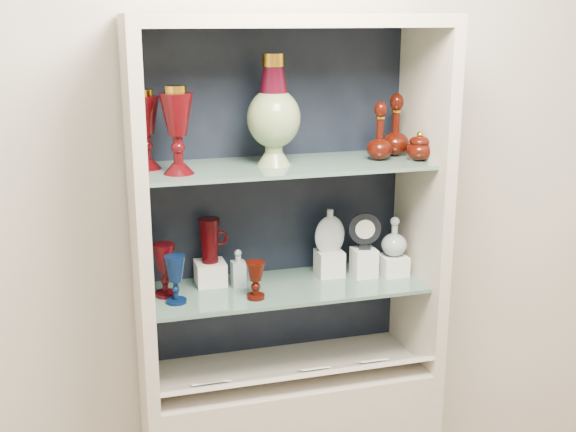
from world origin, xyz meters
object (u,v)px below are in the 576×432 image
object	(u,v)px
pedestal_lamp_left	(146,130)
clear_round_decanter	(394,237)
pedestal_lamp_right	(177,130)
ruby_goblet_tall	(165,270)
enamel_urn	(274,110)
ruby_pitcher	(209,241)
ruby_decanter_b	(396,123)
ruby_goblet_small	(256,280)
lidded_bowl	(420,146)
clear_square_bottle	(238,268)
cameo_medallion	(365,231)
cobalt_goblet	(175,279)
flat_flask	(330,230)
ruby_decanter_a	(380,127)

from	to	relation	value
pedestal_lamp_left	clear_round_decanter	world-z (taller)	pedestal_lamp_left
pedestal_lamp_left	pedestal_lamp_right	world-z (taller)	pedestal_lamp_right
ruby_goblet_tall	pedestal_lamp_left	bearing A→B (deg)	143.25
enamel_urn	ruby_pitcher	xyz separation A→B (m)	(-0.20, 0.09, -0.44)
ruby_decanter_b	ruby_goblet_small	bearing A→B (deg)	-166.53
lidded_bowl	ruby_pitcher	xyz separation A→B (m)	(-0.69, 0.15, -0.31)
clear_square_bottle	cameo_medallion	xyz separation A→B (m)	(0.45, -0.02, 0.10)
pedestal_lamp_right	ruby_goblet_tall	bearing A→B (deg)	123.74
cameo_medallion	clear_square_bottle	bearing A→B (deg)	-168.85
ruby_goblet_tall	clear_round_decanter	xyz separation A→B (m)	(0.80, -0.02, 0.05)
pedestal_lamp_left	pedestal_lamp_right	xyz separation A→B (m)	(0.09, -0.10, 0.01)
pedestal_lamp_right	clear_round_decanter	world-z (taller)	pedestal_lamp_right
lidded_bowl	ruby_goblet_small	distance (m)	0.70
cobalt_goblet	clear_square_bottle	world-z (taller)	cobalt_goblet
lidded_bowl	cameo_medallion	bearing A→B (deg)	152.53
enamel_urn	ruby_goblet_tall	bearing A→B (deg)	175.97
ruby_goblet_small	flat_flask	size ratio (longest dim) A/B	0.80
pedestal_lamp_left	cameo_medallion	distance (m)	0.82
pedestal_lamp_right	cobalt_goblet	distance (m)	0.47
ruby_goblet_small	cameo_medallion	bearing A→B (deg)	13.79
flat_flask	clear_round_decanter	bearing A→B (deg)	-17.32
clear_square_bottle	pedestal_lamp_right	bearing A→B (deg)	-155.41
pedestal_lamp_right	cameo_medallion	size ratio (longest dim) A/B	1.98
clear_square_bottle	ruby_goblet_tall	bearing A→B (deg)	-176.49
ruby_goblet_tall	enamel_urn	bearing A→B (deg)	-4.03
ruby_decanter_b	cameo_medallion	xyz separation A→B (m)	(-0.11, -0.02, -0.37)
lidded_bowl	ruby_goblet_small	size ratio (longest dim) A/B	0.80
flat_flask	cameo_medallion	size ratio (longest dim) A/B	1.16
lidded_bowl	ruby_pitcher	world-z (taller)	lidded_bowl
pedestal_lamp_left	clear_round_decanter	bearing A→B (deg)	-3.07
pedestal_lamp_left	ruby_pitcher	distance (m)	0.44
ruby_decanter_a	flat_flask	bearing A→B (deg)	152.12
enamel_urn	clear_round_decanter	distance (m)	0.63
flat_flask	clear_round_decanter	xyz separation A→B (m)	(0.22, -0.06, -0.03)
enamel_urn	clear_round_decanter	bearing A→B (deg)	0.92
ruby_goblet_small	ruby_decanter_b	bearing A→B (deg)	13.47
lidded_bowl	flat_flask	size ratio (longest dim) A/B	0.64
clear_round_decanter	ruby_pitcher	bearing A→B (deg)	172.68
lidded_bowl	ruby_goblet_small	world-z (taller)	lidded_bowl
clear_round_decanter	cameo_medallion	world-z (taller)	cameo_medallion
pedestal_lamp_left	flat_flask	distance (m)	0.72
ruby_decanter_b	clear_round_decanter	xyz separation A→B (m)	(-0.01, -0.04, -0.40)
cobalt_goblet	ruby_goblet_tall	bearing A→B (deg)	109.97
ruby_decanter_a	lidded_bowl	xyz separation A→B (m)	(0.12, -0.05, -0.06)
pedestal_lamp_left	ruby_decanter_a	world-z (taller)	pedestal_lamp_left
pedestal_lamp_right	ruby_decanter_a	distance (m)	0.67
ruby_decanter_a	cameo_medallion	world-z (taller)	ruby_decanter_a
pedestal_lamp_right	enamel_urn	xyz separation A→B (m)	(0.31, 0.05, 0.04)
ruby_decanter_a	lidded_bowl	distance (m)	0.15
lidded_bowl	clear_square_bottle	bearing A→B (deg)	170.67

